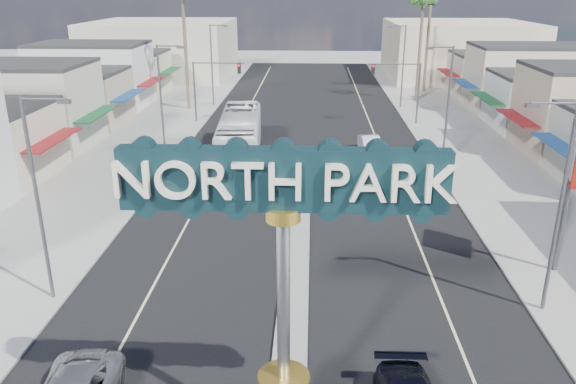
# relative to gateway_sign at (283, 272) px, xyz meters

# --- Properties ---
(ground) EXTENTS (160.00, 160.00, 0.00)m
(ground) POSITION_rel_gateway_sign_xyz_m (0.00, 28.02, -5.93)
(ground) COLOR gray
(ground) RESTS_ON ground
(road) EXTENTS (20.00, 120.00, 0.01)m
(road) POSITION_rel_gateway_sign_xyz_m (0.00, 28.02, -5.92)
(road) COLOR black
(road) RESTS_ON ground
(median_island) EXTENTS (1.30, 30.00, 0.16)m
(median_island) POSITION_rel_gateway_sign_xyz_m (0.00, 12.02, -5.85)
(median_island) COLOR gray
(median_island) RESTS_ON ground
(sidewalk_left) EXTENTS (8.00, 120.00, 0.12)m
(sidewalk_left) POSITION_rel_gateway_sign_xyz_m (-14.00, 28.02, -5.87)
(sidewalk_left) COLOR gray
(sidewalk_left) RESTS_ON ground
(sidewalk_right) EXTENTS (8.00, 120.00, 0.12)m
(sidewalk_right) POSITION_rel_gateway_sign_xyz_m (14.00, 28.02, -5.87)
(sidewalk_right) COLOR gray
(sidewalk_right) RESTS_ON ground
(storefront_row_left) EXTENTS (12.00, 42.00, 6.00)m
(storefront_row_left) POSITION_rel_gateway_sign_xyz_m (-24.00, 41.02, -2.93)
(storefront_row_left) COLOR beige
(storefront_row_left) RESTS_ON ground
(storefront_row_right) EXTENTS (12.00, 42.00, 6.00)m
(storefront_row_right) POSITION_rel_gateway_sign_xyz_m (24.00, 41.02, -2.93)
(storefront_row_right) COLOR #B7B29E
(storefront_row_right) RESTS_ON ground
(backdrop_far_left) EXTENTS (20.00, 20.00, 8.00)m
(backdrop_far_left) POSITION_rel_gateway_sign_xyz_m (-22.00, 73.02, -1.93)
(backdrop_far_left) COLOR #B7B29E
(backdrop_far_left) RESTS_ON ground
(backdrop_far_right) EXTENTS (20.00, 20.00, 8.00)m
(backdrop_far_right) POSITION_rel_gateway_sign_xyz_m (22.00, 73.02, -1.93)
(backdrop_far_right) COLOR beige
(backdrop_far_right) RESTS_ON ground
(gateway_sign) EXTENTS (8.20, 1.50, 9.15)m
(gateway_sign) POSITION_rel_gateway_sign_xyz_m (0.00, 0.00, 0.00)
(gateway_sign) COLOR #BF4A0E
(gateway_sign) RESTS_ON median_island
(traffic_signal_left) EXTENTS (5.09, 0.45, 6.00)m
(traffic_signal_left) POSITION_rel_gateway_sign_xyz_m (-9.18, 42.02, -1.65)
(traffic_signal_left) COLOR #47474C
(traffic_signal_left) RESTS_ON ground
(traffic_signal_right) EXTENTS (5.09, 0.45, 6.00)m
(traffic_signal_right) POSITION_rel_gateway_sign_xyz_m (9.18, 42.02, -1.65)
(traffic_signal_right) COLOR #47474C
(traffic_signal_right) RESTS_ON ground
(streetlight_l_near) EXTENTS (2.03, 0.22, 9.00)m
(streetlight_l_near) POSITION_rel_gateway_sign_xyz_m (-10.43, 8.02, -0.86)
(streetlight_l_near) COLOR #47474C
(streetlight_l_near) RESTS_ON ground
(streetlight_l_mid) EXTENTS (2.03, 0.22, 9.00)m
(streetlight_l_mid) POSITION_rel_gateway_sign_xyz_m (-10.43, 28.02, -0.86)
(streetlight_l_mid) COLOR #47474C
(streetlight_l_mid) RESTS_ON ground
(streetlight_l_far) EXTENTS (2.03, 0.22, 9.00)m
(streetlight_l_far) POSITION_rel_gateway_sign_xyz_m (-10.43, 50.02, -0.86)
(streetlight_l_far) COLOR #47474C
(streetlight_l_far) RESTS_ON ground
(streetlight_r_near) EXTENTS (2.03, 0.22, 9.00)m
(streetlight_r_near) POSITION_rel_gateway_sign_xyz_m (10.43, 8.02, -0.86)
(streetlight_r_near) COLOR #47474C
(streetlight_r_near) RESTS_ON ground
(streetlight_r_mid) EXTENTS (2.03, 0.22, 9.00)m
(streetlight_r_mid) POSITION_rel_gateway_sign_xyz_m (10.43, 28.02, -0.86)
(streetlight_r_mid) COLOR #47474C
(streetlight_r_mid) RESTS_ON ground
(streetlight_r_far) EXTENTS (2.03, 0.22, 9.00)m
(streetlight_r_far) POSITION_rel_gateway_sign_xyz_m (10.43, 50.02, -0.86)
(streetlight_r_far) COLOR #47474C
(streetlight_r_far) RESTS_ON ground
(palm_left_far) EXTENTS (2.60, 2.60, 13.10)m
(palm_left_far) POSITION_rel_gateway_sign_xyz_m (-13.00, 48.02, 5.57)
(palm_left_far) COLOR brown
(palm_left_far) RESTS_ON ground
(palm_right_mid) EXTENTS (2.60, 2.60, 12.10)m
(palm_right_mid) POSITION_rel_gateway_sign_xyz_m (13.00, 54.02, 4.67)
(palm_right_mid) COLOR brown
(palm_right_mid) RESTS_ON ground
(car_parked_left) EXTENTS (2.41, 5.20, 1.73)m
(car_parked_left) POSITION_rel_gateway_sign_xyz_m (-5.50, 28.50, -5.06)
(car_parked_left) COLOR slate
(car_parked_left) RESTS_ON ground
(car_parked_right) EXTENTS (1.92, 4.42, 1.41)m
(car_parked_right) POSITION_rel_gateway_sign_xyz_m (5.50, 31.61, -5.22)
(car_parked_right) COLOR silver
(car_parked_right) RESTS_ON ground
(city_bus) EXTENTS (3.96, 13.21, 3.63)m
(city_bus) POSITION_rel_gateway_sign_xyz_m (-5.03, 29.95, -4.11)
(city_bus) COLOR white
(city_bus) RESTS_ON ground
(bank_pylon_sign) EXTENTS (0.87, 2.25, 7.21)m
(bank_pylon_sign) POSITION_rel_gateway_sign_xyz_m (12.48, 11.56, -0.36)
(bank_pylon_sign) COLOR #47474C
(bank_pylon_sign) RESTS_ON sidewalk_right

